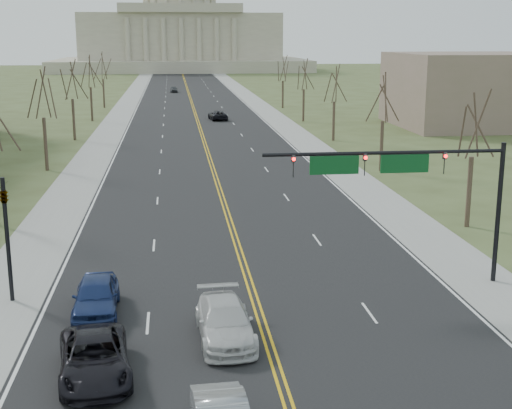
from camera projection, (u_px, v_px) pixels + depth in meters
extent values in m
cube|color=black|center=(193.00, 106.00, 128.51)|extent=(20.00, 380.00, 0.01)
cube|color=black|center=(273.00, 357.00, 28.01)|extent=(120.00, 14.00, 0.01)
cube|color=gray|center=(125.00, 106.00, 127.15)|extent=(4.00, 380.00, 0.03)
cube|color=gray|center=(259.00, 105.00, 129.87)|extent=(4.00, 380.00, 0.03)
cube|color=gold|center=(193.00, 106.00, 128.51)|extent=(0.42, 380.00, 0.01)
cube|color=silver|center=(138.00, 106.00, 127.40)|extent=(0.15, 380.00, 0.01)
cube|color=silver|center=(247.00, 105.00, 129.62)|extent=(0.15, 380.00, 0.01)
cube|color=#BCB59C|center=(181.00, 64.00, 263.34)|extent=(90.00, 60.00, 4.00)
cube|color=#BCB59C|center=(180.00, 37.00, 261.03)|extent=(70.00, 40.00, 16.00)
cube|color=#BCB59C|center=(181.00, 8.00, 239.03)|extent=(42.00, 3.00, 3.00)
cylinder|color=black|center=(498.00, 213.00, 35.85)|extent=(0.24, 0.24, 7.20)
cylinder|color=black|center=(385.00, 153.00, 34.43)|extent=(12.00, 0.18, 0.18)
imported|color=black|center=(444.00, 163.00, 34.90)|extent=(0.35, 0.40, 1.10)
sphere|color=#FF0C0C|center=(446.00, 156.00, 34.67)|extent=(0.18, 0.18, 0.18)
imported|color=black|center=(365.00, 164.00, 34.44)|extent=(0.35, 0.40, 1.10)
sphere|color=#FF0C0C|center=(366.00, 158.00, 34.22)|extent=(0.18, 0.18, 0.18)
imported|color=black|center=(293.00, 166.00, 34.05)|extent=(0.35, 0.40, 1.10)
sphere|color=#FF0C0C|center=(294.00, 159.00, 33.82)|extent=(0.18, 0.18, 0.18)
cube|color=#0C4C1E|center=(405.00, 164.00, 34.67)|extent=(2.40, 0.12, 0.90)
cube|color=#0C4C1E|center=(334.00, 165.00, 34.27)|extent=(2.40, 0.12, 0.90)
cylinder|color=black|center=(8.00, 240.00, 33.27)|extent=(0.20, 0.20, 6.00)
imported|color=black|center=(4.00, 194.00, 32.76)|extent=(0.32, 0.36, 0.99)
cylinder|color=#3D3124|center=(469.00, 192.00, 46.63)|extent=(0.32, 0.32, 4.68)
cylinder|color=#3D3124|center=(382.00, 146.00, 65.95)|extent=(0.32, 0.32, 4.68)
cylinder|color=#3D3124|center=(46.00, 144.00, 66.28)|extent=(0.32, 0.32, 4.95)
cylinder|color=#3D3124|center=(334.00, 121.00, 85.28)|extent=(0.32, 0.32, 4.68)
cylinder|color=#3D3124|center=(74.00, 120.00, 85.60)|extent=(0.32, 0.32, 4.95)
cylinder|color=#3D3124|center=(303.00, 105.00, 104.61)|extent=(0.32, 0.32, 4.68)
cylinder|color=#3D3124|center=(92.00, 104.00, 104.93)|extent=(0.32, 0.32, 4.95)
cylinder|color=#3D3124|center=(283.00, 95.00, 123.93)|extent=(0.32, 0.32, 4.68)
cylinder|color=#3D3124|center=(104.00, 94.00, 124.26)|extent=(0.32, 0.32, 4.95)
cube|color=#736252|center=(488.00, 90.00, 99.04)|extent=(25.00, 20.00, 10.00)
imported|color=black|center=(94.00, 358.00, 26.16)|extent=(3.20, 5.75, 1.52)
imported|color=silver|center=(225.00, 321.00, 29.46)|extent=(2.45, 5.50, 1.57)
imported|color=navy|center=(96.00, 296.00, 32.20)|extent=(2.10, 4.95, 1.67)
imported|color=black|center=(218.00, 115.00, 106.71)|extent=(2.92, 5.27, 1.40)
imported|color=#44474B|center=(174.00, 89.00, 158.61)|extent=(1.62, 3.93, 1.33)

